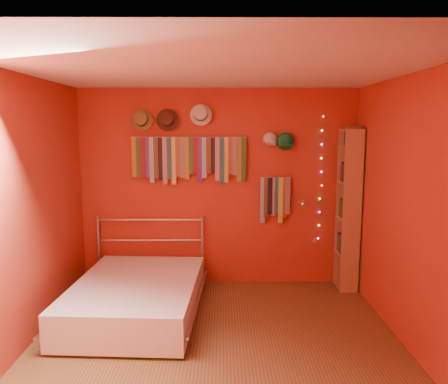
{
  "coord_description": "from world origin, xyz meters",
  "views": [
    {
      "loc": [
        0.06,
        -3.77,
        2.02
      ],
      "look_at": [
        0.07,
        0.9,
        1.32
      ],
      "focal_mm": 35.0,
      "sensor_mm": 36.0,
      "label": 1
    }
  ],
  "objects_px": {
    "tie_rack": "(189,157)",
    "bed": "(137,297)",
    "bookshelf": "(352,209)",
    "reading_lamp": "(303,204)"
  },
  "relations": [
    {
      "from": "bookshelf",
      "to": "reading_lamp",
      "type": "bearing_deg",
      "value": 179.59
    },
    {
      "from": "tie_rack",
      "to": "reading_lamp",
      "type": "relative_size",
      "value": 5.24
    },
    {
      "from": "tie_rack",
      "to": "bed",
      "type": "relative_size",
      "value": 0.76
    },
    {
      "from": "bookshelf",
      "to": "bed",
      "type": "height_order",
      "value": "bookshelf"
    },
    {
      "from": "tie_rack",
      "to": "bed",
      "type": "height_order",
      "value": "tie_rack"
    },
    {
      "from": "bed",
      "to": "bookshelf",
      "type": "bearing_deg",
      "value": 21.16
    },
    {
      "from": "tie_rack",
      "to": "reading_lamp",
      "type": "height_order",
      "value": "tie_rack"
    },
    {
      "from": "tie_rack",
      "to": "bookshelf",
      "type": "relative_size",
      "value": 0.72
    },
    {
      "from": "reading_lamp",
      "to": "bookshelf",
      "type": "bearing_deg",
      "value": -0.41
    },
    {
      "from": "tie_rack",
      "to": "bed",
      "type": "xyz_separation_m",
      "value": [
        -0.5,
        -0.98,
        -1.43
      ]
    }
  ]
}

